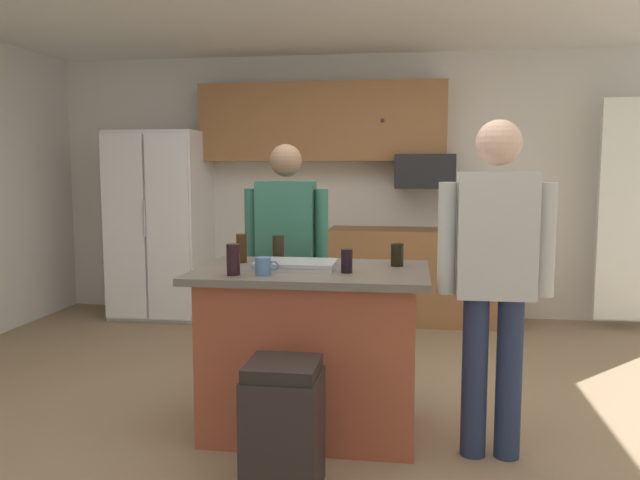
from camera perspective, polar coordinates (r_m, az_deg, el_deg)
floor at (r=3.95m, az=0.53°, el=-15.49°), size 7.04×7.04×0.00m
back_wall at (r=6.45m, az=3.97°, el=4.85°), size 6.40×0.10×2.60m
cabinet_run_upper at (r=6.31m, az=0.18°, el=10.51°), size 2.40×0.38×0.75m
cabinet_run_lower at (r=6.20m, az=9.22°, el=-3.18°), size 1.80×0.63×0.90m
refrigerator at (r=6.53m, az=-14.13°, el=1.36°), size 0.88×0.76×1.84m
microwave_over_range at (r=6.13m, az=9.39°, el=6.11°), size 0.56×0.40×0.32m
kitchen_island at (r=3.61m, az=-0.71°, el=-9.75°), size 1.28×0.85×0.92m
person_guest_left at (r=4.28m, az=-3.05°, el=-0.75°), size 0.57×0.22×1.64m
person_guest_by_door at (r=3.29m, az=15.46°, el=-2.24°), size 0.57×0.23×1.71m
glass_stout_tall at (r=3.31m, az=-7.80°, el=-1.76°), size 0.07×0.07×0.16m
glass_pilsner at (r=3.75m, az=-7.06°, el=-0.75°), size 0.06×0.06×0.17m
glass_dark_ale at (r=3.78m, az=-3.77°, el=-0.76°), size 0.07×0.07×0.16m
mug_blue_stoneware at (r=3.30m, az=-5.09°, el=-2.36°), size 0.13×0.08×0.09m
glass_short_whisky at (r=3.62m, az=6.94°, el=-1.34°), size 0.07×0.07×0.13m
tumbler_amber at (r=3.36m, az=2.41°, el=-1.89°), size 0.06×0.06×0.13m
serving_tray at (r=3.52m, az=-2.18°, el=-2.23°), size 0.44×0.30×0.04m
trash_bin at (r=3.01m, az=-3.31°, el=-16.45°), size 0.34×0.34×0.61m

